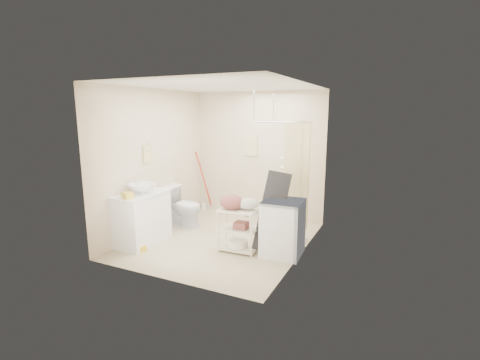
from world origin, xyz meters
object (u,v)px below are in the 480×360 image
object	(u,v)px
laundry_rack	(238,226)
washing_machine	(283,228)
vanity	(142,218)
toilet	(184,206)

from	to	relation	value
laundry_rack	washing_machine	bearing A→B (deg)	12.33
vanity	washing_machine	world-z (taller)	vanity
laundry_rack	toilet	bearing A→B (deg)	152.83
vanity	toilet	size ratio (longest dim) A/B	1.25
toilet	washing_machine	world-z (taller)	washing_machine
washing_machine	laundry_rack	size ratio (longest dim) A/B	1.04
vanity	toilet	bearing A→B (deg)	82.58
washing_machine	toilet	bearing A→B (deg)	163.80
vanity	laundry_rack	world-z (taller)	vanity
toilet	laundry_rack	world-z (taller)	laundry_rack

